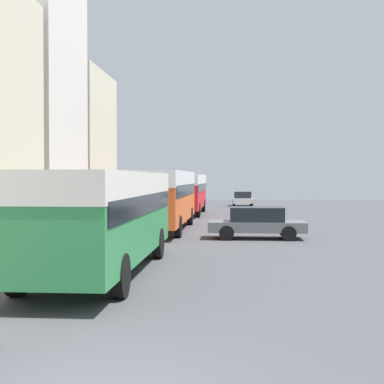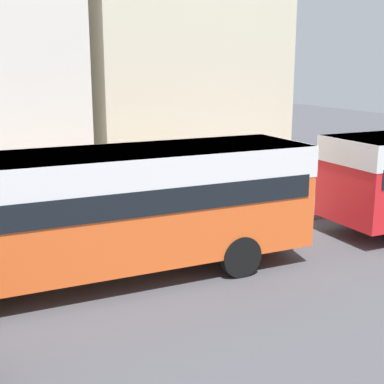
% 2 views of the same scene
% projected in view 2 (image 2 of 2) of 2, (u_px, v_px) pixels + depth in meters
% --- Properties ---
extents(building_end_row, '(6.72, 6.75, 9.11)m').
position_uv_depth(building_end_row, '(167.00, 74.00, 20.09)').
color(building_end_row, beige).
rests_on(building_end_row, ground_plane).
extents(bus_following, '(2.59, 10.64, 3.01)m').
position_uv_depth(bus_following, '(88.00, 200.00, 11.95)').
color(bus_following, '#EA5B23').
rests_on(bus_following, ground_plane).
extents(pedestrian_near_curb, '(0.44, 0.44, 1.64)m').
position_uv_depth(pedestrian_near_curb, '(132.00, 197.00, 16.23)').
color(pedestrian_near_curb, '#232838').
rests_on(pedestrian_near_curb, sidewalk).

